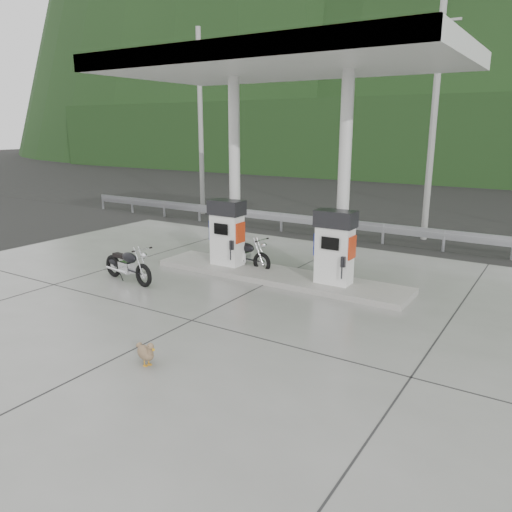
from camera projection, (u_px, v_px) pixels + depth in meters
The scene contains 16 objects.
ground at pixel (221, 307), 11.10m from camera, with size 160.00×160.00×0.00m, color black.
forecourt_apron at pixel (221, 307), 11.10m from camera, with size 18.00×14.00×0.02m, color slate.
pump_island at pixel (277, 276), 13.12m from camera, with size 7.00×1.40×0.15m, color gray.
gas_pump_left at pixel (227, 233), 13.71m from camera, with size 0.95×0.55×1.80m, color white, non-canonical shape.
gas_pump_right at pixel (335, 247), 12.04m from camera, with size 0.95×0.55×1.80m, color white, non-canonical shape.
canopy_column_left at pixel (235, 173), 13.63m from camera, with size 0.30×0.30×5.00m, color silver.
canopy_column_right at pixel (344, 179), 11.97m from camera, with size 0.30×0.30×5.00m, color silver.
canopy_roof at pixel (279, 62), 11.80m from camera, with size 8.50×5.00×0.40m, color white.
guardrail at pixel (356, 221), 17.46m from camera, with size 26.00×0.16×1.42m, color #929399, non-canonical shape.
road at pixel (387, 224), 20.50m from camera, with size 60.00×7.00×0.01m, color black.
utility_pole_a at pixel (201, 124), 22.01m from camera, with size 0.22×0.22×8.00m, color gray.
utility_pole_b at pixel (433, 124), 16.82m from camera, with size 0.22×0.22×8.00m, color gray.
tree_band at pixel (474, 140), 34.86m from camera, with size 80.00×6.00×6.00m, color black.
motorcycle_left at pixel (128, 266), 12.78m from camera, with size 1.79×0.57×0.85m, color black, non-canonical shape.
motorcycle_right at pixel (244, 255), 13.94m from camera, with size 1.73×0.55×0.82m, color black, non-canonical shape.
duck at pixel (145, 353), 8.35m from camera, with size 0.55×0.15×0.40m, color brown, non-canonical shape.
Camera 1 is at (6.28, -8.41, 3.89)m, focal length 35.00 mm.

